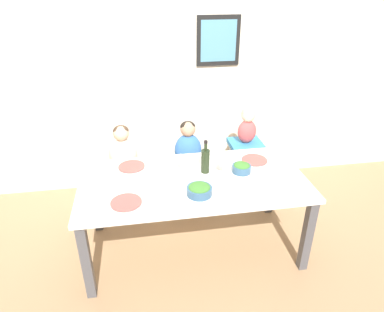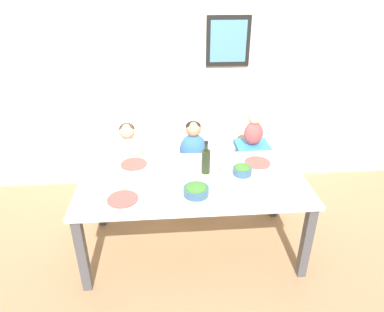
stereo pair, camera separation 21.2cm
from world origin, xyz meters
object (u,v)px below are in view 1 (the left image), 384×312
at_px(salad_bowl_small, 242,168).
at_px(chair_right_highchair, 245,156).
at_px(wine_bottle, 205,160).
at_px(dinner_plate_back_right, 254,160).
at_px(paper_towel_roll, 165,175).
at_px(chair_far_center, 188,172).
at_px(wine_glass_far, 181,159).
at_px(chair_far_left, 126,177).
at_px(dinner_plate_back_left, 132,166).
at_px(dinner_plate_front_left, 126,202).
at_px(person_child_left, 123,150).
at_px(person_baby_right, 247,125).
at_px(person_child_center, 188,145).
at_px(wine_glass_near, 223,162).
at_px(salad_bowl_large, 199,190).

bearing_deg(salad_bowl_small, chair_right_highchair, 68.97).
bearing_deg(wine_bottle, dinner_plate_back_right, 14.51).
bearing_deg(chair_right_highchair, wine_bottle, -133.00).
distance_m(wine_bottle, paper_towel_roll, 0.40).
distance_m(paper_towel_roll, salad_bowl_small, 0.68).
xyz_separation_m(chair_far_center, chair_right_highchair, (0.61, 0.00, 0.14)).
height_order(wine_glass_far, salad_bowl_small, wine_glass_far).
bearing_deg(chair_far_left, dinner_plate_back_left, -78.37).
bearing_deg(paper_towel_roll, dinner_plate_front_left, -151.34).
relative_size(chair_far_left, salad_bowl_small, 2.91).
distance_m(chair_far_center, person_child_left, 0.72).
bearing_deg(chair_far_left, person_baby_right, 0.06).
relative_size(chair_far_center, person_baby_right, 1.29).
height_order(chair_far_left, chair_right_highchair, chair_right_highchair).
bearing_deg(salad_bowl_small, chair_far_center, 119.31).
xyz_separation_m(person_child_center, salad_bowl_small, (0.36, -0.65, 0.07)).
xyz_separation_m(chair_far_left, dinner_plate_back_right, (1.19, -0.47, 0.34)).
height_order(person_child_left, wine_glass_near, person_child_left).
bearing_deg(person_child_left, salad_bowl_large, -57.33).
relative_size(chair_right_highchair, wine_bottle, 2.33).
bearing_deg(person_baby_right, chair_far_center, -179.88).
relative_size(wine_glass_far, salad_bowl_small, 1.10).
height_order(wine_glass_far, dinner_plate_back_left, wine_glass_far).
relative_size(chair_far_left, chair_far_center, 1.00).
distance_m(chair_right_highchair, wine_glass_far, 1.01).
height_order(chair_far_left, wine_glass_near, wine_glass_near).
height_order(wine_bottle, dinner_plate_back_left, wine_bottle).
height_order(chair_far_left, paper_towel_roll, paper_towel_roll).
relative_size(chair_far_center, person_child_left, 0.97).
height_order(person_child_left, salad_bowl_small, person_child_left).
bearing_deg(person_child_center, chair_far_left, -179.93).
bearing_deg(chair_right_highchair, person_child_left, 179.96).
distance_m(person_child_center, wine_glass_near, 0.72).
xyz_separation_m(wine_bottle, dinner_plate_front_left, (-0.67, -0.35, -0.11)).
relative_size(chair_far_left, paper_towel_roll, 2.08).
height_order(person_baby_right, salad_bowl_small, person_baby_right).
distance_m(chair_far_center, wine_glass_near, 0.84).
bearing_deg(dinner_plate_front_left, dinner_plate_back_right, 22.59).
distance_m(salad_bowl_small, dinner_plate_front_left, 1.02).
distance_m(person_child_center, wine_glass_far, 0.61).
height_order(chair_right_highchair, dinner_plate_back_right, dinner_plate_back_right).
bearing_deg(paper_towel_roll, wine_glass_far, 54.02).
bearing_deg(dinner_plate_back_right, chair_far_center, 138.98).
height_order(chair_far_left, dinner_plate_back_right, dinner_plate_back_right).
height_order(person_baby_right, paper_towel_roll, person_baby_right).
xyz_separation_m(person_child_center, dinner_plate_front_left, (-0.61, -0.95, 0.03)).
relative_size(person_child_left, person_baby_right, 1.32).
relative_size(wine_bottle, salad_bowl_small, 1.82).
relative_size(chair_right_highchair, person_child_center, 1.42).
height_order(chair_far_left, dinner_plate_front_left, dinner_plate_front_left).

